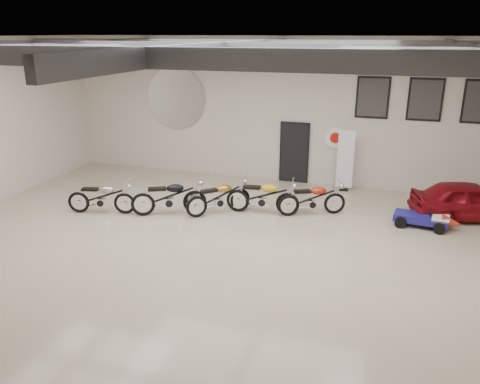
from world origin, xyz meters
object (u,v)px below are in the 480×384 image
(motorcycle_gold, at_px, (219,197))
(vintage_car, at_px, (470,201))
(banner_stand, at_px, (345,162))
(go_kart, at_px, (427,217))
(motorcycle_black, at_px, (169,196))
(motorcycle_red, at_px, (312,198))
(motorcycle_yellow, at_px, (262,196))
(motorcycle_silver, at_px, (101,197))

(motorcycle_gold, xyz_separation_m, vintage_car, (6.98, 1.79, 0.03))
(banner_stand, height_order, go_kart, banner_stand)
(motorcycle_black, distance_m, go_kart, 7.30)
(motorcycle_red, distance_m, go_kart, 3.18)
(banner_stand, relative_size, motorcycle_gold, 1.00)
(go_kart, bearing_deg, motorcycle_black, -162.64)
(motorcycle_yellow, distance_m, vintage_car, 5.92)
(go_kart, bearing_deg, banner_stand, 142.04)
(motorcycle_black, height_order, motorcycle_gold, motorcycle_black)
(motorcycle_black, height_order, motorcycle_yellow, motorcycle_black)
(motorcycle_black, height_order, motorcycle_red, motorcycle_black)
(motorcycle_yellow, distance_m, motorcycle_red, 1.45)
(motorcycle_gold, bearing_deg, banner_stand, 0.61)
(motorcycle_silver, distance_m, motorcycle_black, 2.02)
(motorcycle_gold, height_order, motorcycle_yellow, motorcycle_yellow)
(motorcycle_red, xyz_separation_m, go_kart, (3.18, 0.02, -0.20))
(motorcycle_gold, xyz_separation_m, go_kart, (5.82, 0.74, -0.20))
(banner_stand, height_order, motorcycle_silver, banner_stand)
(banner_stand, relative_size, motorcycle_silver, 1.01)
(banner_stand, xyz_separation_m, motorcycle_red, (-0.66, -2.57, -0.49))
(go_kart, bearing_deg, motorcycle_yellow, -168.29)
(banner_stand, xyz_separation_m, motorcycle_silver, (-6.62, -4.33, -0.48))
(motorcycle_black, xyz_separation_m, vintage_car, (8.35, 2.31, -0.01))
(motorcycle_red, bearing_deg, go_kart, -24.75)
(motorcycle_gold, bearing_deg, vintage_car, -29.91)
(motorcycle_black, height_order, go_kart, motorcycle_black)
(motorcycle_gold, distance_m, go_kart, 5.87)
(motorcycle_red, bearing_deg, vintage_car, -11.20)
(motorcycle_black, relative_size, go_kart, 1.23)
(banner_stand, xyz_separation_m, motorcycle_yellow, (-2.07, -2.89, -0.45))
(banner_stand, height_order, motorcycle_black, banner_stand)
(go_kart, relative_size, vintage_car, 0.54)
(banner_stand, xyz_separation_m, motorcycle_gold, (-3.30, -3.29, -0.48))
(motorcycle_gold, relative_size, motorcycle_red, 1.01)
(motorcycle_black, bearing_deg, motorcycle_gold, -5.59)
(motorcycle_silver, xyz_separation_m, vintage_car, (10.30, 2.83, 0.03))
(vintage_car, bearing_deg, motorcycle_gold, 88.96)
(banner_stand, height_order, motorcycle_yellow, banner_stand)
(motorcycle_red, relative_size, go_kart, 1.13)
(motorcycle_silver, relative_size, go_kart, 1.13)
(motorcycle_silver, distance_m, go_kart, 9.30)
(motorcycle_black, bearing_deg, go_kart, -16.36)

